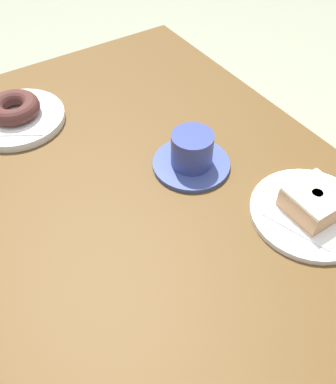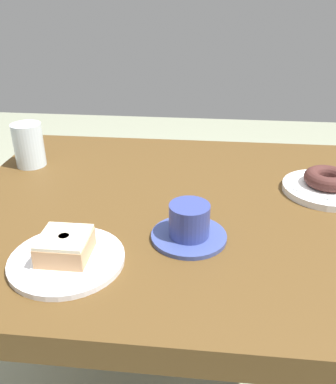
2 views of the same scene
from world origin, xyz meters
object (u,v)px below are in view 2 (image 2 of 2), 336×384
object	(u,v)px
donut_glazed_square	(65,246)
water_glass	(29,145)
plate_chocolate_ring	(325,189)
plate_glazed_square	(67,260)
coffee_cup	(189,225)
donut_chocolate_ring	(327,178)

from	to	relation	value
donut_glazed_square	water_glass	xyz separation A→B (m)	(-0.23, 0.40, 0.02)
plate_chocolate_ring	water_glass	distance (m)	0.74
plate_glazed_square	water_glass	bearing A→B (deg)	120.13
donut_glazed_square	plate_chocolate_ring	world-z (taller)	donut_glazed_square
donut_glazed_square	plate_chocolate_ring	distance (m)	0.59
plate_glazed_square	coffee_cup	size ratio (longest dim) A/B	1.39
plate_chocolate_ring	coffee_cup	xyz separation A→B (m)	(-0.30, -0.22, 0.02)
donut_glazed_square	donut_chocolate_ring	world-z (taller)	donut_glazed_square
donut_glazed_square	water_glass	size ratio (longest dim) A/B	0.73
plate_chocolate_ring	donut_chocolate_ring	distance (m)	0.03
plate_glazed_square	plate_chocolate_ring	xyz separation A→B (m)	(0.50, 0.32, 0.00)
donut_glazed_square	plate_chocolate_ring	size ratio (longest dim) A/B	0.43
donut_glazed_square	plate_chocolate_ring	xyz separation A→B (m)	(0.50, 0.32, -0.03)
plate_glazed_square	donut_glazed_square	world-z (taller)	donut_glazed_square
plate_chocolate_ring	coffee_cup	distance (m)	0.37
donut_glazed_square	donut_chocolate_ring	xyz separation A→B (m)	(0.50, 0.32, 0.00)
donut_chocolate_ring	coffee_cup	distance (m)	0.37
water_glass	coffee_cup	xyz separation A→B (m)	(0.43, -0.30, -0.03)
plate_glazed_square	plate_chocolate_ring	world-z (taller)	plate_chocolate_ring
donut_chocolate_ring	water_glass	size ratio (longest dim) A/B	0.92
plate_glazed_square	coffee_cup	world-z (taller)	coffee_cup
plate_chocolate_ring	coffee_cup	bearing A→B (deg)	-143.52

